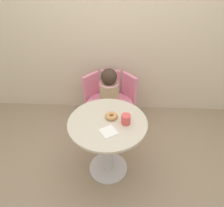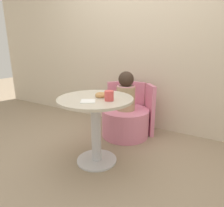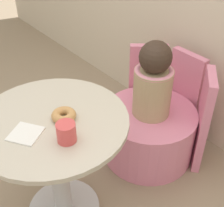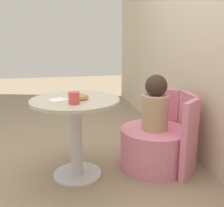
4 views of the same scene
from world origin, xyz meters
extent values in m
plane|color=gray|center=(0.00, 0.00, 0.00)|extent=(12.00, 12.00, 0.00)
cube|color=beige|center=(0.00, 1.13, 1.20)|extent=(6.00, 0.06, 2.40)
cylinder|color=silver|center=(0.01, -0.04, 0.01)|extent=(0.41, 0.41, 0.02)
cylinder|color=silver|center=(0.01, -0.04, 0.33)|extent=(0.10, 0.10, 0.63)
cylinder|color=beige|center=(0.01, -0.04, 0.66)|extent=(0.72, 0.72, 0.02)
cylinder|color=pink|center=(-0.02, 0.66, 0.18)|extent=(0.61, 0.61, 0.36)
cube|color=pink|center=(-0.02, 0.99, 0.33)|extent=(0.26, 0.05, 0.67)
cube|color=pink|center=(0.23, 0.87, 0.33)|extent=(0.21, 0.23, 0.67)
cube|color=pink|center=(-0.27, 0.87, 0.33)|extent=(0.21, 0.23, 0.67)
cylinder|color=tan|center=(-0.02, 0.66, 0.51)|extent=(0.24, 0.24, 0.31)
torus|color=pink|center=(-0.02, 0.66, 0.66)|extent=(0.24, 0.24, 0.04)
sphere|color=#38281E|center=(-0.02, 0.66, 0.75)|extent=(0.19, 0.19, 0.19)
torus|color=tan|center=(0.04, 0.01, 0.70)|extent=(0.11, 0.11, 0.04)
cylinder|color=#DB4C4C|center=(0.17, -0.06, 0.72)|extent=(0.08, 0.08, 0.09)
cube|color=white|center=(0.03, -0.18, 0.68)|extent=(0.18, 0.18, 0.01)
camera|label=1|loc=(0.11, -1.41, 1.86)|focal=32.00mm
camera|label=2|loc=(1.07, -1.54, 1.15)|focal=32.00mm
camera|label=3|loc=(1.05, -0.53, 1.59)|focal=50.00mm
camera|label=4|loc=(2.09, -0.18, 1.15)|focal=42.00mm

